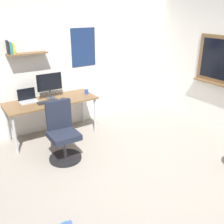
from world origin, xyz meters
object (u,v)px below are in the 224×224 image
(desk, at_px, (51,104))
(keyboard, at_px, (48,102))
(computer_mouse, at_px, (63,99))
(laptop, at_px, (28,99))
(monitor_primary, at_px, (50,84))
(office_chair, at_px, (63,135))
(coffee_mug, at_px, (87,92))

(desk, distance_m, keyboard, 0.14)
(desk, xyz_separation_m, computer_mouse, (0.20, -0.08, 0.08))
(laptop, distance_m, monitor_primary, 0.46)
(office_chair, distance_m, keyboard, 0.79)
(computer_mouse, relative_size, coffee_mug, 1.13)
(office_chair, xyz_separation_m, keyboard, (0.06, 0.72, 0.33))
(monitor_primary, height_order, coffee_mug, monitor_primary)
(computer_mouse, bearing_deg, monitor_primary, 129.87)
(monitor_primary, xyz_separation_m, computer_mouse, (0.16, -0.19, -0.25))
(laptop, height_order, computer_mouse, laptop)
(coffee_mug, bearing_deg, keyboard, -176.39)
(laptop, xyz_separation_m, monitor_primary, (0.41, -0.05, 0.22))
(monitor_primary, bearing_deg, keyboard, -122.74)
(desk, relative_size, monitor_primary, 3.50)
(office_chair, xyz_separation_m, monitor_primary, (0.18, 0.91, 0.59))
(laptop, bearing_deg, coffee_mug, -9.88)
(laptop, bearing_deg, computer_mouse, -22.84)
(laptop, distance_m, coffee_mug, 1.09)
(coffee_mug, bearing_deg, computer_mouse, -174.43)
(desk, distance_m, coffee_mug, 0.72)
(monitor_primary, bearing_deg, computer_mouse, -50.13)
(desk, relative_size, keyboard, 4.39)
(laptop, xyz_separation_m, computer_mouse, (0.56, -0.24, -0.04))
(desk, height_order, laptop, laptop)
(computer_mouse, bearing_deg, office_chair, -115.24)
(desk, bearing_deg, coffee_mug, -2.62)
(keyboard, height_order, coffee_mug, coffee_mug)
(office_chair, relative_size, monitor_primary, 2.05)
(office_chair, bearing_deg, keyboard, 85.41)
(desk, bearing_deg, keyboard, -134.54)
(keyboard, xyz_separation_m, coffee_mug, (0.79, 0.05, 0.04))
(office_chair, height_order, coffee_mug, office_chair)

